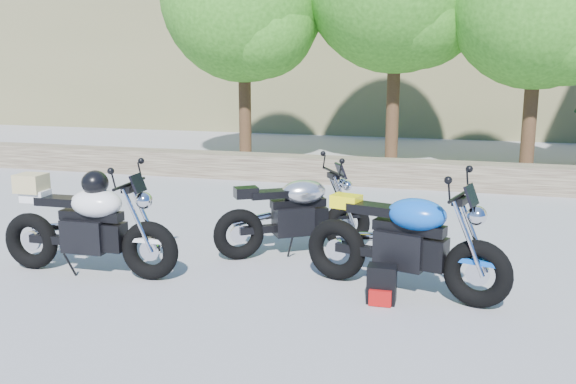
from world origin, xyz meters
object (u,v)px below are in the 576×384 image
(silver_bike, at_px, (295,215))
(white_bike, at_px, (87,224))
(blue_bike, at_px, (405,242))
(backpack, at_px, (382,285))

(silver_bike, xyz_separation_m, white_bike, (-2.09, -1.35, 0.09))
(white_bike, distance_m, blue_bike, 3.54)
(silver_bike, bearing_deg, blue_bike, -68.22)
(white_bike, distance_m, backpack, 3.36)
(blue_bike, bearing_deg, white_bike, -158.56)
(silver_bike, distance_m, blue_bike, 1.77)
(silver_bike, relative_size, blue_bike, 0.82)
(blue_bike, relative_size, backpack, 5.66)
(white_bike, height_order, backpack, white_bike)
(silver_bike, bearing_deg, backpack, -80.32)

